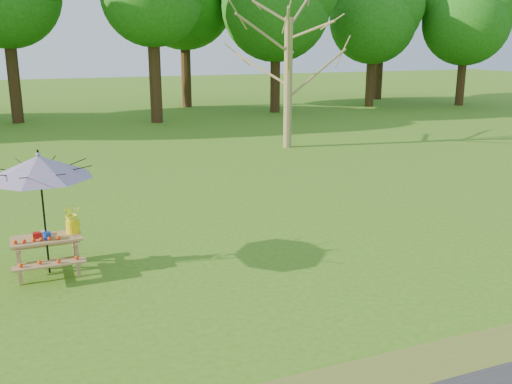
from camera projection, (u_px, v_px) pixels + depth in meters
name	position (u px, v px, depth m)	size (l,w,h in m)	color
ground	(225.00, 304.00, 9.03)	(120.00, 120.00, 0.00)	#3F7416
picnic_table	(48.00, 256.00, 10.18)	(1.20, 1.32, 0.67)	#9B7F46
patio_umbrella	(39.00, 167.00, 9.77)	(2.34, 2.34, 2.25)	black
produce_bins	(43.00, 235.00, 10.06)	(0.30, 0.40, 0.13)	#B2100E
tomatoes_row	(37.00, 240.00, 9.87)	(0.77, 0.13, 0.07)	#ED3408
flower_bucket	(72.00, 217.00, 10.27)	(0.41, 0.38, 0.54)	yellow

